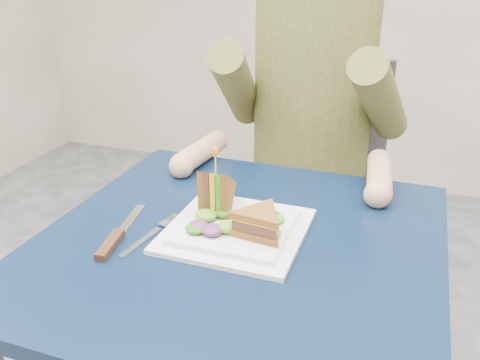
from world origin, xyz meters
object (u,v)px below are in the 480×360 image
at_px(sandwich_upright, 216,194).
at_px(knife, 114,239).
at_px(sandwich_flat, 260,223).
at_px(diner, 313,76).
at_px(plate, 236,229).
at_px(chair, 313,182).
at_px(fork, 150,235).
at_px(table, 239,273).

xyz_separation_m(sandwich_upright, knife, (-0.14, -0.16, -0.05)).
bearing_deg(sandwich_flat, knife, -161.72).
bearing_deg(diner, plate, -91.25).
bearing_deg(plate, chair, 88.95).
bearing_deg(fork, table, 17.20).
height_order(fork, knife, knife).
bearing_deg(knife, chair, 75.04).
bearing_deg(sandwich_upright, knife, -132.83).
distance_m(table, sandwich_flat, 0.13).
xyz_separation_m(diner, knife, (-0.22, -0.70, -0.18)).
relative_size(sandwich_flat, fork, 0.72).
xyz_separation_m(chair, plate, (-0.01, -0.70, 0.20)).
relative_size(plate, sandwich_flat, 2.01).
relative_size(table, diner, 1.01).
distance_m(sandwich_upright, fork, 0.16).
distance_m(table, chair, 0.73).
height_order(diner, plate, diner).
distance_m(diner, knife, 0.75).
xyz_separation_m(table, diner, (-0.00, 0.61, 0.26)).
bearing_deg(fork, diner, 75.97).
height_order(table, plate, plate).
distance_m(sandwich_flat, knife, 0.28).
distance_m(table, plate, 0.09).
relative_size(chair, knife, 4.22).
height_order(plate, fork, plate).
relative_size(chair, fork, 5.19).
height_order(table, diner, diner).
distance_m(diner, sandwich_upright, 0.56).
bearing_deg(plate, diner, 88.75).
distance_m(table, sandwich_upright, 0.16).
xyz_separation_m(plate, fork, (-0.15, -0.07, -0.01)).
height_order(sandwich_flat, sandwich_upright, sandwich_upright).
bearing_deg(diner, sandwich_flat, -86.05).
bearing_deg(fork, plate, 24.70).
distance_m(chair, diner, 0.39).
height_order(table, chair, chair).
bearing_deg(sandwich_upright, chair, 83.70).
bearing_deg(chair, knife, -104.96).
bearing_deg(knife, table, 22.96).
xyz_separation_m(chair, sandwich_upright, (-0.07, -0.65, 0.24)).
height_order(diner, fork, diner).
bearing_deg(fork, knife, -141.98).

